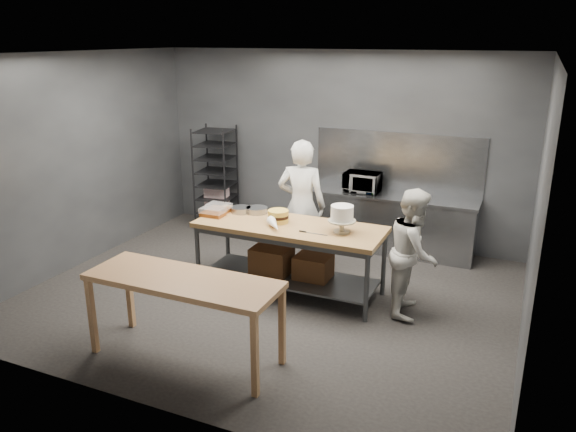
{
  "coord_description": "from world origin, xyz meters",
  "views": [
    {
      "loc": [
        2.88,
        -5.93,
        3.2
      ],
      "look_at": [
        0.19,
        0.16,
        1.05
      ],
      "focal_mm": 35.0,
      "sensor_mm": 36.0,
      "label": 1
    }
  ],
  "objects_px": {
    "work_table": "(289,250)",
    "near_counter": "(183,286)",
    "chef_behind": "(302,206)",
    "frosted_cake_stand": "(342,215)",
    "chef_right": "(414,252)",
    "microwave": "(362,182)",
    "speed_rack": "(216,179)",
    "layer_cake": "(278,216)"
  },
  "relations": [
    {
      "from": "chef_behind",
      "to": "frosted_cake_stand",
      "type": "xyz_separation_m",
      "value": [
        0.85,
        -0.79,
        0.21
      ]
    },
    {
      "from": "speed_rack",
      "to": "chef_behind",
      "type": "distance_m",
      "value": 2.33
    },
    {
      "from": "work_table",
      "to": "frosted_cake_stand",
      "type": "relative_size",
      "value": 7.06
    },
    {
      "from": "chef_right",
      "to": "speed_rack",
      "type": "bearing_deg",
      "value": 58.54
    },
    {
      "from": "chef_behind",
      "to": "microwave",
      "type": "relative_size",
      "value": 3.45
    },
    {
      "from": "near_counter",
      "to": "speed_rack",
      "type": "height_order",
      "value": "speed_rack"
    },
    {
      "from": "work_table",
      "to": "near_counter",
      "type": "xyz_separation_m",
      "value": [
        -0.32,
        -1.9,
        0.24
      ]
    },
    {
      "from": "work_table",
      "to": "chef_right",
      "type": "relative_size",
      "value": 1.56
    },
    {
      "from": "chef_behind",
      "to": "work_table",
      "type": "bearing_deg",
      "value": 92.87
    },
    {
      "from": "speed_rack",
      "to": "frosted_cake_stand",
      "type": "bearing_deg",
      "value": -33.25
    },
    {
      "from": "chef_behind",
      "to": "frosted_cake_stand",
      "type": "relative_size",
      "value": 5.5
    },
    {
      "from": "chef_behind",
      "to": "microwave",
      "type": "xyz_separation_m",
      "value": [
        0.51,
        1.19,
        0.12
      ]
    },
    {
      "from": "chef_right",
      "to": "frosted_cake_stand",
      "type": "height_order",
      "value": "chef_right"
    },
    {
      "from": "microwave",
      "to": "layer_cake",
      "type": "bearing_deg",
      "value": -105.24
    },
    {
      "from": "microwave",
      "to": "speed_rack",
      "type": "bearing_deg",
      "value": -178.21
    },
    {
      "from": "chef_right",
      "to": "microwave",
      "type": "xyz_separation_m",
      "value": [
        -1.21,
        1.88,
        0.28
      ]
    },
    {
      "from": "near_counter",
      "to": "speed_rack",
      "type": "relative_size",
      "value": 1.14
    },
    {
      "from": "speed_rack",
      "to": "microwave",
      "type": "distance_m",
      "value": 2.57
    },
    {
      "from": "near_counter",
      "to": "layer_cake",
      "type": "height_order",
      "value": "layer_cake"
    },
    {
      "from": "chef_behind",
      "to": "speed_rack",
      "type": "bearing_deg",
      "value": -36.67
    },
    {
      "from": "speed_rack",
      "to": "chef_right",
      "type": "distance_m",
      "value": 4.18
    },
    {
      "from": "microwave",
      "to": "chef_right",
      "type": "bearing_deg",
      "value": -57.36
    },
    {
      "from": "chef_behind",
      "to": "frosted_cake_stand",
      "type": "bearing_deg",
      "value": 128.97
    },
    {
      "from": "near_counter",
      "to": "chef_behind",
      "type": "xyz_separation_m",
      "value": [
        0.17,
        2.67,
        0.12
      ]
    },
    {
      "from": "speed_rack",
      "to": "chef_right",
      "type": "xyz_separation_m",
      "value": [
        3.77,
        -1.8,
        -0.09
      ]
    },
    {
      "from": "speed_rack",
      "to": "chef_right",
      "type": "height_order",
      "value": "speed_rack"
    },
    {
      "from": "near_counter",
      "to": "frosted_cake_stand",
      "type": "bearing_deg",
      "value": 61.26
    },
    {
      "from": "chef_behind",
      "to": "layer_cake",
      "type": "height_order",
      "value": "chef_behind"
    },
    {
      "from": "speed_rack",
      "to": "chef_behind",
      "type": "relative_size",
      "value": 0.94
    },
    {
      "from": "chef_behind",
      "to": "microwave",
      "type": "distance_m",
      "value": 1.3
    },
    {
      "from": "work_table",
      "to": "chef_behind",
      "type": "bearing_deg",
      "value": 101.06
    },
    {
      "from": "chef_right",
      "to": "work_table",
      "type": "bearing_deg",
      "value": 86.58
    },
    {
      "from": "work_table",
      "to": "chef_right",
      "type": "bearing_deg",
      "value": 2.46
    },
    {
      "from": "speed_rack",
      "to": "frosted_cake_stand",
      "type": "xyz_separation_m",
      "value": [
        2.9,
        -1.9,
        0.28
      ]
    },
    {
      "from": "work_table",
      "to": "microwave",
      "type": "relative_size",
      "value": 4.43
    },
    {
      "from": "speed_rack",
      "to": "layer_cake",
      "type": "height_order",
      "value": "speed_rack"
    },
    {
      "from": "near_counter",
      "to": "chef_behind",
      "type": "relative_size",
      "value": 1.07
    },
    {
      "from": "microwave",
      "to": "chef_behind",
      "type": "bearing_deg",
      "value": -113.38
    },
    {
      "from": "work_table",
      "to": "near_counter",
      "type": "distance_m",
      "value": 1.95
    },
    {
      "from": "chef_right",
      "to": "near_counter",
      "type": "bearing_deg",
      "value": 130.24
    },
    {
      "from": "near_counter",
      "to": "layer_cake",
      "type": "relative_size",
      "value": 7.56
    },
    {
      "from": "near_counter",
      "to": "speed_rack",
      "type": "distance_m",
      "value": 4.21
    }
  ]
}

